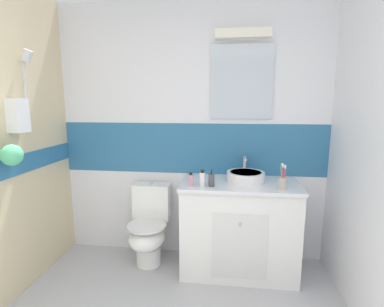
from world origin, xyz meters
TOP-DOWN VIEW (x-y plane):
  - wall_back_tiled at (0.01, 2.45)m, footprint 3.20×0.20m
  - vanity_cabinet at (0.47, 2.13)m, footprint 1.04×0.57m
  - sink_basin at (0.52, 2.16)m, footprint 0.34×0.38m
  - toilet at (-0.38, 2.16)m, footprint 0.37×0.50m
  - toothbrush_cup at (0.81, 1.95)m, footprint 0.07×0.07m
  - soap_dispenser at (0.23, 1.96)m, footprint 0.05×0.05m
  - deodorant_spray_can at (0.15, 1.95)m, footprint 0.05×0.05m
  - perfume_flask_small at (0.05, 1.96)m, footprint 0.04×0.03m

SIDE VIEW (x-z plane):
  - toilet at x=-0.38m, z-range -0.03..0.74m
  - vanity_cabinet at x=0.47m, z-range 0.00..0.85m
  - sink_basin at x=0.52m, z-range 0.80..1.00m
  - perfume_flask_small at x=0.05m, z-range 0.85..0.96m
  - soap_dispenser at x=0.23m, z-range 0.83..0.98m
  - toothbrush_cup at x=0.81m, z-range 0.80..1.02m
  - deodorant_spray_can at x=0.15m, z-range 0.85..0.99m
  - wall_back_tiled at x=0.01m, z-range 0.01..2.51m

